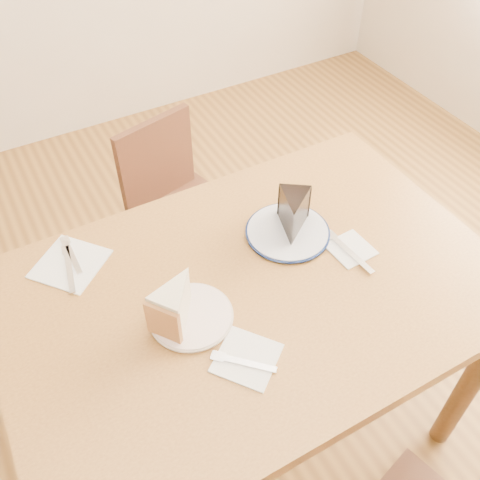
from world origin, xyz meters
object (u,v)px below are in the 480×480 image
plate_navy (288,232)px  chocolate_cake (293,217)px  table (253,310)px  chair_far (180,210)px  plate_cream (191,316)px  carrot_cake (178,302)px

plate_navy → chocolate_cake: size_ratio=1.84×
table → plate_navy: size_ratio=5.66×
chair_far → plate_cream: (-0.26, -0.69, 0.34)m
plate_cream → chocolate_cake: chocolate_cake is taller
chair_far → plate_cream: 0.82m
table → chair_far: table is taller
table → chocolate_cake: 0.26m
plate_navy → carrot_cake: (-0.36, -0.11, 0.05)m
chair_far → carrot_cake: 0.84m
chair_far → chocolate_cake: (0.09, -0.58, 0.40)m
table → carrot_cake: bearing=-179.1°
chair_far → plate_cream: plate_cream is taller
carrot_cake → chocolate_cake: same height
plate_cream → carrot_cake: bearing=154.3°
carrot_cake → table: bearing=55.5°
table → plate_cream: 0.20m
carrot_cake → chocolate_cake: 0.39m
carrot_cake → chocolate_cake: bearing=70.7°
plate_cream → carrot_cake: size_ratio=1.64×
table → carrot_cake: size_ratio=10.72×
table → plate_cream: plate_cream is taller
carrot_cake → chocolate_cake: (0.37, 0.11, -0.00)m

